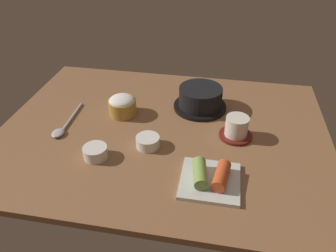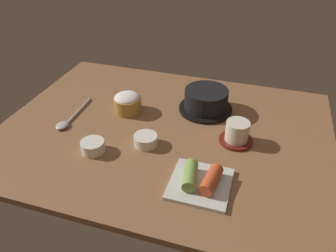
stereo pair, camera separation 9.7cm
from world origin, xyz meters
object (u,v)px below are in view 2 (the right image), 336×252
object	(u,v)px
tea_cup_with_saucer	(237,133)
banchan_cup_center	(146,140)
kimchi_plate	(200,181)
stone_pot	(206,100)
rice_bowl	(128,102)
spoon	(68,120)
side_bowl_near	(93,146)

from	to	relation	value
tea_cup_with_saucer	banchan_cup_center	xyz separation A→B (cm)	(-24.58, -9.30, -1.40)
tea_cup_with_saucer	kimchi_plate	distance (cm)	21.59
tea_cup_with_saucer	banchan_cup_center	world-z (taller)	tea_cup_with_saucer
kimchi_plate	stone_pot	bearing A→B (deg)	99.95
stone_pot	rice_bowl	xyz separation A→B (cm)	(-24.51, -8.33, -0.35)
stone_pot	kimchi_plate	xyz separation A→B (cm)	(6.15, -35.05, -2.19)
tea_cup_with_saucer	spoon	world-z (taller)	tea_cup_with_saucer
kimchi_plate	banchan_cup_center	bearing A→B (deg)	148.53
stone_pot	kimchi_plate	bearing A→B (deg)	-80.05
rice_bowl	spoon	world-z (taller)	rice_bowl
banchan_cup_center	side_bowl_near	distance (cm)	14.86
banchan_cup_center	spoon	size ratio (longest dim) A/B	0.33
rice_bowl	tea_cup_with_saucer	world-z (taller)	same
stone_pot	banchan_cup_center	world-z (taller)	stone_pot
stone_pot	side_bowl_near	bearing A→B (deg)	-129.43
rice_bowl	kimchi_plate	bearing A→B (deg)	-41.08
stone_pot	banchan_cup_center	distance (cm)	26.82
side_bowl_near	spoon	xyz separation A→B (cm)	(-14.72, 10.82, -1.19)
kimchi_plate	rice_bowl	bearing A→B (deg)	138.92
side_bowl_near	spoon	world-z (taller)	side_bowl_near
rice_bowl	side_bowl_near	distance (cm)	22.66
side_bowl_near	spoon	distance (cm)	18.31
rice_bowl	spoon	size ratio (longest dim) A/B	0.45
stone_pot	kimchi_plate	distance (cm)	35.65
stone_pot	spoon	size ratio (longest dim) A/B	0.87
kimchi_plate	spoon	world-z (taller)	kimchi_plate
rice_bowl	side_bowl_near	world-z (taller)	rice_bowl
stone_pot	tea_cup_with_saucer	world-z (taller)	stone_pot
tea_cup_with_saucer	kimchi_plate	size ratio (longest dim) A/B	0.66
stone_pot	side_bowl_near	size ratio (longest dim) A/B	2.67
banchan_cup_center	side_bowl_near	bearing A→B (deg)	-150.82
tea_cup_with_saucer	side_bowl_near	distance (cm)	41.06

